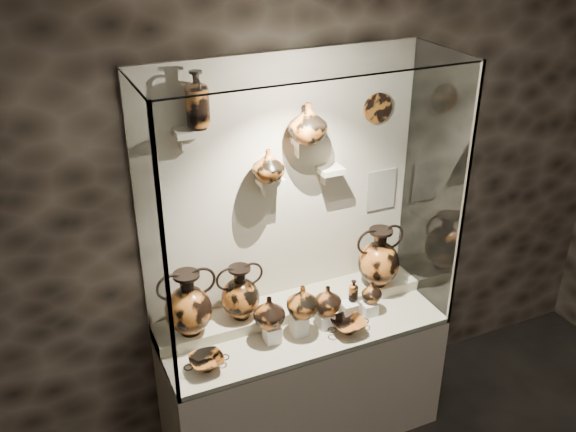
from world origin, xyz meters
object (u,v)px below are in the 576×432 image
object	(u,v)px
kylix_right	(348,325)
lekythos_tall	(197,97)
lekythos_small	(353,289)
amphora_right	(379,257)
amphora_mid	(240,292)
kylix_left	(207,362)
jug_e	(372,292)
amphora_left	(188,303)
ovoid_vase_a	(268,165)
jug_a	(269,311)
jug_c	(327,299)
jug_b	(302,301)
ovoid_vase_b	(308,123)

from	to	relation	value
kylix_right	lekythos_tall	world-z (taller)	lekythos_tall
lekythos_small	amphora_right	bearing A→B (deg)	7.01
amphora_mid	kylix_left	bearing A→B (deg)	-150.24
jug_e	kylix_left	xyz separation A→B (m)	(-1.08, -0.10, -0.10)
amphora_left	ovoid_vase_a	bearing A→B (deg)	18.94
jug_a	ovoid_vase_a	distance (m)	0.83
ovoid_vase_a	lekythos_small	bearing A→B (deg)	-27.21
jug_c	kylix_left	world-z (taller)	jug_c
jug_b	jug_e	distance (m)	0.49
amphora_left	jug_b	world-z (taller)	amphora_left
jug_a	jug_e	xyz separation A→B (m)	(0.67, 0.00, -0.05)
jug_a	ovoid_vase_b	xyz separation A→B (m)	(0.33, 0.22, 1.00)
amphora_right	amphora_left	bearing A→B (deg)	179.48
jug_b	jug_c	bearing A→B (deg)	-10.27
kylix_right	kylix_left	bearing A→B (deg)	159.27
jug_c	lekythos_tall	size ratio (longest dim) A/B	0.53
kylix_right	amphora_right	bearing A→B (deg)	19.35
jug_a	ovoid_vase_b	world-z (taller)	ovoid_vase_b
kylix_right	jug_a	bearing A→B (deg)	145.31
amphora_left	jug_e	distance (m)	1.11
jug_b	jug_c	distance (m)	0.18
amphora_mid	amphora_right	size ratio (longest dim) A/B	0.87
lekythos_tall	kylix_left	bearing A→B (deg)	-135.84
lekythos_small	kylix_right	distance (m)	0.22
amphora_right	ovoid_vase_a	world-z (taller)	ovoid_vase_a
jug_c	ovoid_vase_a	distance (m)	0.88
lekythos_tall	amphora_mid	bearing A→B (deg)	-47.41
lekythos_tall	ovoid_vase_b	size ratio (longest dim) A/B	1.49
amphora_left	lekythos_small	distance (m)	0.98
amphora_right	jug_b	distance (m)	0.65
amphora_right	lekythos_small	distance (m)	0.33
kylix_right	ovoid_vase_a	distance (m)	1.06
amphora_mid	kylix_right	bearing A→B (deg)	-43.24
jug_b	ovoid_vase_b	distance (m)	1.01
amphora_mid	ovoid_vase_b	world-z (taller)	ovoid_vase_b
jug_e	lekythos_tall	bearing A→B (deg)	149.98
jug_c	ovoid_vase_b	size ratio (longest dim) A/B	0.79
ovoid_vase_a	ovoid_vase_b	distance (m)	0.32
jug_a	jug_e	size ratio (longest dim) A/B	1.47
jug_e	amphora_mid	bearing A→B (deg)	151.80
lekythos_small	kylix_left	size ratio (longest dim) A/B	0.65
jug_b	kylix_right	size ratio (longest dim) A/B	0.77
amphora_left	jug_b	xyz separation A→B (m)	(0.61, -0.19, -0.04)
amphora_right	kylix_left	size ratio (longest dim) A/B	1.63
kylix_left	ovoid_vase_b	world-z (taller)	ovoid_vase_b
amphora_right	lekythos_tall	bearing A→B (deg)	174.64
lekythos_tall	amphora_right	bearing A→B (deg)	-28.46
jug_e	ovoid_vase_b	xyz separation A→B (m)	(-0.34, 0.22, 1.05)
amphora_right	jug_e	bearing A→B (deg)	-131.47
jug_b	jug_c	size ratio (longest dim) A/B	1.13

